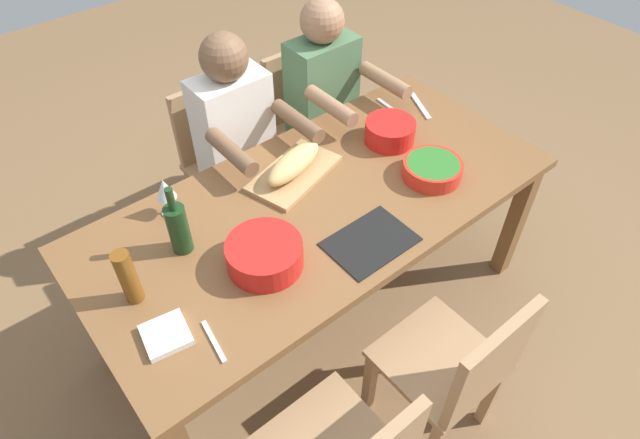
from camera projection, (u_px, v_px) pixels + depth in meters
name	position (u px, v px, depth m)	size (l,w,h in m)	color
ground_plane	(320.00, 308.00, 2.68)	(8.00, 8.00, 0.00)	brown
dining_table	(320.00, 214.00, 2.22)	(1.93, 0.91, 0.74)	brown
chair_far_center	(458.00, 369.00, 1.92)	(0.40, 0.40, 0.85)	#A87F56
chair_near_center	(224.00, 156.00, 2.76)	(0.40, 0.40, 0.85)	#A87F56
diner_near_center	(239.00, 139.00, 2.51)	(0.41, 0.53, 1.20)	#2D2D38
chair_near_left	(306.00, 118.00, 3.00)	(0.40, 0.40, 0.85)	#A87F56
diner_near_left	(327.00, 99.00, 2.75)	(0.41, 0.53, 1.20)	#2D2D38
serving_bowl_salad	(390.00, 130.00, 2.39)	(0.22, 0.22, 0.10)	red
serving_bowl_fruit	(264.00, 253.00, 1.88)	(0.27, 0.27, 0.10)	red
serving_bowl_greens	(432.00, 169.00, 2.23)	(0.25, 0.25, 0.07)	red
cutting_board	(294.00, 173.00, 2.26)	(0.40, 0.22, 0.02)	tan
bread_loaf	(294.00, 163.00, 2.22)	(0.32, 0.11, 0.09)	tan
wine_bottle	(178.00, 227.00, 1.90)	(0.08, 0.08, 0.29)	#193819
beer_bottle	(128.00, 277.00, 1.74)	(0.06, 0.06, 0.22)	brown
wine_glass	(165.00, 190.00, 2.03)	(0.08, 0.08, 0.17)	silver
fork_far_right	(214.00, 341.00, 1.70)	(0.02, 0.17, 0.01)	silver
placemat_far_center	(370.00, 242.00, 2.00)	(0.32, 0.23, 0.01)	black
fork_near_left	(389.00, 107.00, 2.61)	(0.02, 0.17, 0.01)	silver
carving_knife	(420.00, 106.00, 2.62)	(0.23, 0.02, 0.01)	silver
napkin_stack	(166.00, 335.00, 1.70)	(0.14, 0.14, 0.02)	white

